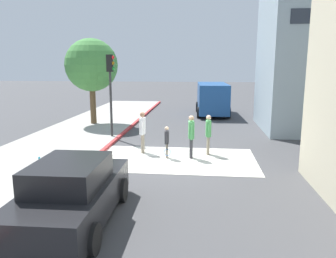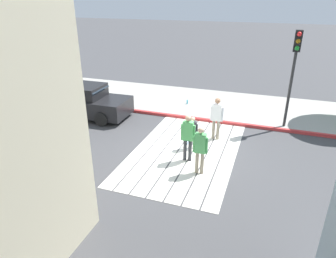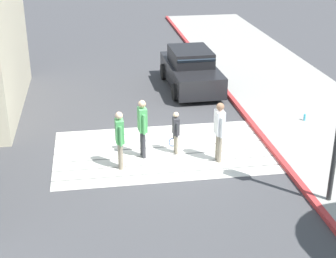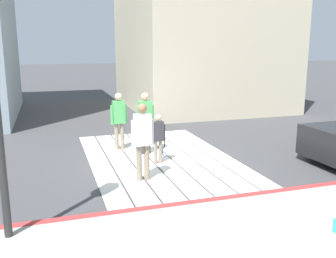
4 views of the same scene
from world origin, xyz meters
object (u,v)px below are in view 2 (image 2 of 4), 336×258
(car_parked_near_curb, at_px, (85,102))
(pedestrian_adult_trailing, at_px, (188,135))
(water_bottle, at_px, (187,102))
(pedestrian_adult_side, at_px, (217,116))
(traffic_light_corner, at_px, (295,61))
(pedestrian_adult_lead, at_px, (200,147))
(pedestrian_child_with_racket, at_px, (192,131))

(car_parked_near_curb, bearing_deg, pedestrian_adult_trailing, 66.30)
(car_parked_near_curb, relative_size, pedestrian_adult_trailing, 2.47)
(water_bottle, distance_m, pedestrian_adult_side, 4.28)
(car_parked_near_curb, height_order, traffic_light_corner, traffic_light_corner)
(traffic_light_corner, relative_size, pedestrian_adult_lead, 2.51)
(car_parked_near_curb, bearing_deg, pedestrian_adult_side, 85.58)
(traffic_light_corner, relative_size, water_bottle, 19.27)
(pedestrian_adult_trailing, distance_m, pedestrian_child_with_racket, 1.03)
(traffic_light_corner, height_order, pedestrian_adult_lead, traffic_light_corner)
(pedestrian_adult_trailing, distance_m, pedestrian_adult_side, 2.19)
(pedestrian_adult_trailing, xyz_separation_m, pedestrian_child_with_racket, (-0.98, -0.09, -0.28))
(pedestrian_adult_lead, bearing_deg, car_parked_near_curb, -116.73)
(water_bottle, xyz_separation_m, pedestrian_adult_trailing, (5.65, 1.64, 0.79))
(traffic_light_corner, relative_size, pedestrian_adult_trailing, 2.42)
(pedestrian_adult_trailing, height_order, pedestrian_adult_side, pedestrian_adult_side)
(water_bottle, bearing_deg, pedestrian_adult_side, 32.26)
(car_parked_near_curb, relative_size, traffic_light_corner, 1.02)
(water_bottle, height_order, pedestrian_child_with_racket, pedestrian_child_with_racket)
(car_parked_near_curb, xyz_separation_m, water_bottle, (-3.04, 4.30, -0.50))
(car_parked_near_curb, height_order, pedestrian_adult_side, pedestrian_adult_side)
(pedestrian_adult_side, height_order, pedestrian_child_with_racket, pedestrian_adult_side)
(car_parked_near_curb, xyz_separation_m, pedestrian_adult_trailing, (2.61, 5.94, 0.29))
(traffic_light_corner, distance_m, pedestrian_adult_trailing, 5.69)
(pedestrian_child_with_racket, bearing_deg, water_bottle, -161.70)
(pedestrian_adult_side, bearing_deg, car_parked_near_curb, -94.42)
(pedestrian_adult_side, bearing_deg, water_bottle, -147.74)
(car_parked_near_curb, height_order, pedestrian_adult_lead, pedestrian_adult_lead)
(pedestrian_adult_trailing, bearing_deg, water_bottle, -163.82)
(pedestrian_adult_lead, xyz_separation_m, pedestrian_adult_side, (-2.80, -0.01, 0.05))
(water_bottle, bearing_deg, traffic_light_corner, 73.43)
(pedestrian_adult_lead, height_order, pedestrian_adult_trailing, pedestrian_adult_trailing)
(pedestrian_child_with_racket, bearing_deg, pedestrian_adult_side, 148.14)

